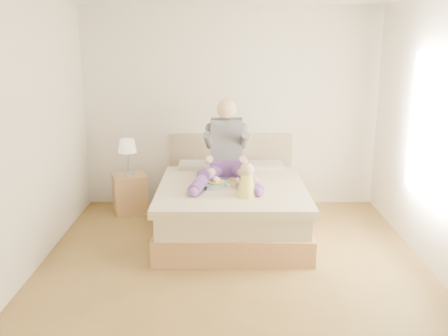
{
  "coord_description": "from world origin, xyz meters",
  "views": [
    {
      "loc": [
        -0.09,
        -4.69,
        2.26
      ],
      "look_at": [
        -0.09,
        1.02,
        0.78
      ],
      "focal_mm": 40.0,
      "sensor_mm": 36.0,
      "label": 1
    }
  ],
  "objects_px": {
    "baby": "(247,182)",
    "bed": "(232,204)",
    "adult": "(226,155)",
    "tray": "(225,182)",
    "nightstand": "(130,193)"
  },
  "relations": [
    {
      "from": "bed",
      "to": "tray",
      "type": "relative_size",
      "value": 3.73
    },
    {
      "from": "adult",
      "to": "tray",
      "type": "bearing_deg",
      "value": -93.3
    },
    {
      "from": "adult",
      "to": "tray",
      "type": "height_order",
      "value": "adult"
    },
    {
      "from": "nightstand",
      "to": "adult",
      "type": "distance_m",
      "value": 1.52
    },
    {
      "from": "baby",
      "to": "adult",
      "type": "bearing_deg",
      "value": 104.71
    },
    {
      "from": "tray",
      "to": "nightstand",
      "type": "bearing_deg",
      "value": 135.81
    },
    {
      "from": "bed",
      "to": "baby",
      "type": "relative_size",
      "value": 5.77
    },
    {
      "from": "bed",
      "to": "tray",
      "type": "distance_m",
      "value": 0.38
    },
    {
      "from": "bed",
      "to": "tray",
      "type": "bearing_deg",
      "value": -114.84
    },
    {
      "from": "bed",
      "to": "adult",
      "type": "distance_m",
      "value": 0.6
    },
    {
      "from": "baby",
      "to": "bed",
      "type": "bearing_deg",
      "value": 102.45
    },
    {
      "from": "adult",
      "to": "tray",
      "type": "xyz_separation_m",
      "value": [
        -0.02,
        -0.31,
        -0.25
      ]
    },
    {
      "from": "nightstand",
      "to": "baby",
      "type": "relative_size",
      "value": 1.39
    },
    {
      "from": "nightstand",
      "to": "adult",
      "type": "xyz_separation_m",
      "value": [
        1.29,
        -0.49,
        0.64
      ]
    },
    {
      "from": "adult",
      "to": "baby",
      "type": "distance_m",
      "value": 0.78
    }
  ]
}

